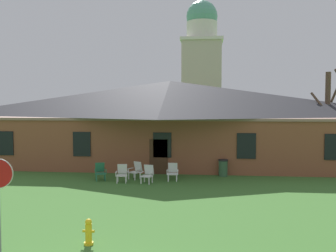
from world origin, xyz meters
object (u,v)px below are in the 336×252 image
at_px(lawn_chair_by_porch, 100,171).
at_px(lawn_chair_left_end, 136,170).
at_px(fire_hydrant, 89,232).
at_px(lawn_chair_right_end, 173,171).
at_px(trash_bin, 223,168).
at_px(lawn_chair_near_door, 122,173).
at_px(lawn_chair_middle, 148,174).

bearing_deg(lawn_chair_by_porch, lawn_chair_left_end, 16.61).
height_order(lawn_chair_left_end, fire_hydrant, lawn_chair_left_end).
bearing_deg(lawn_chair_right_end, trash_bin, 28.06).
xyz_separation_m(lawn_chair_by_porch, fire_hydrant, (2.34, -9.34, -0.12)).
height_order(lawn_chair_near_door, lawn_chair_right_end, same).
distance_m(fire_hydrant, trash_bin, 12.02).
height_order(lawn_chair_by_porch, fire_hydrant, lawn_chair_by_porch).
relative_size(lawn_chair_near_door, lawn_chair_middle, 1.00).
relative_size(lawn_chair_left_end, lawn_chair_right_end, 1.00).
relative_size(lawn_chair_by_porch, trash_bin, 0.98).
bearing_deg(fire_hydrant, trash_bin, 68.15).
distance_m(lawn_chair_by_porch, lawn_chair_middle, 2.77).
distance_m(lawn_chair_by_porch, trash_bin, 7.06).
bearing_deg(fire_hydrant, lawn_chair_right_end, 80.27).
height_order(lawn_chair_middle, trash_bin, trash_bin).
height_order(lawn_chair_by_porch, trash_bin, trash_bin).
relative_size(lawn_chair_left_end, trash_bin, 0.98).
relative_size(lawn_chair_near_door, fire_hydrant, 1.21).
xyz_separation_m(lawn_chair_middle, trash_bin, (4.09, 2.29, -0.00)).
height_order(lawn_chair_near_door, trash_bin, trash_bin).
height_order(lawn_chair_left_end, trash_bin, trash_bin).
xyz_separation_m(fire_hydrant, trash_bin, (4.47, 11.16, 0.12)).
bearing_deg(lawn_chair_middle, trash_bin, 29.21).
xyz_separation_m(lawn_chair_left_end, fire_hydrant, (0.44, -9.90, -0.12)).
height_order(fire_hydrant, trash_bin, trash_bin).
height_order(lawn_chair_right_end, trash_bin, trash_bin).
relative_size(lawn_chair_left_end, lawn_chair_middle, 1.00).
bearing_deg(lawn_chair_right_end, lawn_chair_middle, -148.32).
relative_size(lawn_chair_by_porch, lawn_chair_right_end, 1.00).
distance_m(lawn_chair_middle, lawn_chair_right_end, 1.49).
height_order(lawn_chair_left_end, lawn_chair_right_end, same).
xyz_separation_m(lawn_chair_by_porch, lawn_chair_left_end, (1.90, 0.57, 0.00)).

